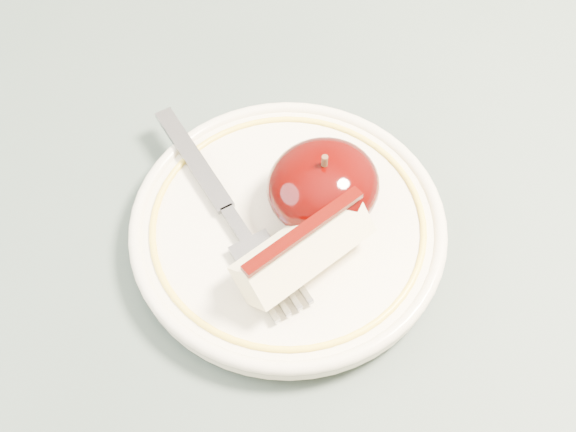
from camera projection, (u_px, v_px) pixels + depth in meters
table at (218, 299)px, 0.60m from camera, size 0.90×0.90×0.75m
plate at (288, 228)px, 0.52m from camera, size 0.20×0.20×0.02m
apple_half at (323, 186)px, 0.50m from camera, size 0.07×0.07×0.05m
apple_wedge at (303, 248)px, 0.48m from camera, size 0.09×0.04×0.04m
fork at (227, 210)px, 0.51m from camera, size 0.04×0.18×0.00m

